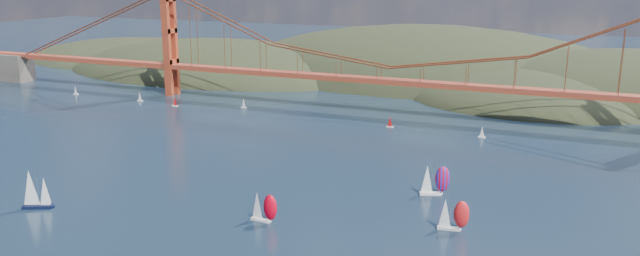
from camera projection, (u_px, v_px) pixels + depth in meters
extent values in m
ellipsoid|color=black|center=(221.00, 87.00, 416.05)|extent=(240.00, 140.00, 64.00)
ellipsoid|color=black|center=(426.00, 100.00, 404.56)|extent=(300.00, 180.00, 96.00)
ellipsoid|color=black|center=(635.00, 121.00, 331.99)|extent=(220.00, 140.00, 76.00)
ellipsoid|color=black|center=(533.00, 116.00, 322.67)|extent=(140.00, 110.00, 48.00)
ellipsoid|color=black|center=(140.00, 68.00, 475.66)|extent=(200.00, 140.00, 44.00)
cube|color=#963723|center=(389.00, 80.00, 285.45)|extent=(440.00, 7.00, 1.60)
cube|color=#91381C|center=(389.00, 83.00, 285.74)|extent=(440.00, 7.00, 0.80)
cube|color=#91381C|center=(170.00, 43.00, 327.48)|extent=(4.00, 8.50, 55.00)
cube|color=#4C443D|center=(10.00, 67.00, 376.46)|extent=(28.00, 12.00, 16.00)
cube|color=black|center=(38.00, 207.00, 175.94)|extent=(8.21, 5.52, 0.96)
cylinder|color=#99999E|center=(37.00, 185.00, 174.40)|extent=(0.12, 0.12, 11.60)
cone|color=white|center=(30.00, 188.00, 174.45)|extent=(6.01, 6.01, 10.21)
cone|color=white|center=(45.00, 191.00, 174.94)|extent=(4.29, 4.29, 8.12)
cube|color=white|center=(261.00, 220.00, 167.02)|extent=(5.67, 1.98, 0.67)
cylinder|color=#99999E|center=(261.00, 204.00, 165.78)|extent=(0.08, 0.08, 8.36)
cone|color=white|center=(257.00, 205.00, 166.45)|extent=(3.35, 3.35, 7.35)
ellipsoid|color=red|center=(270.00, 207.00, 164.66)|extent=(4.07, 2.74, 7.02)
cube|color=silver|center=(448.00, 228.00, 161.53)|extent=(5.87, 2.43, 0.68)
cylinder|color=#99999E|center=(450.00, 212.00, 160.32)|extent=(0.09, 0.09, 8.54)
cone|color=white|center=(445.00, 213.00, 160.73)|extent=(3.63, 3.63, 7.52)
ellipsoid|color=red|center=(462.00, 214.00, 159.75)|extent=(4.32, 3.08, 7.18)
cube|color=white|center=(430.00, 194.00, 186.41)|extent=(6.51, 3.84, 0.76)
cylinder|color=#99999E|center=(432.00, 177.00, 185.14)|extent=(0.09, 0.09, 9.44)
cone|color=white|center=(427.00, 179.00, 185.31)|extent=(4.53, 4.53, 8.31)
ellipsoid|color=red|center=(443.00, 179.00, 185.13)|extent=(5.09, 4.13, 7.93)
cube|color=silver|center=(76.00, 94.00, 334.93)|extent=(3.00, 1.00, 0.50)
cone|color=white|center=(75.00, 90.00, 334.35)|extent=(2.00, 2.00, 4.20)
cube|color=silver|center=(140.00, 101.00, 318.19)|extent=(3.00, 1.00, 0.50)
cone|color=white|center=(140.00, 96.00, 317.61)|extent=(2.00, 2.00, 4.20)
cube|color=silver|center=(175.00, 106.00, 306.02)|extent=(3.00, 1.00, 0.50)
cone|color=red|center=(175.00, 101.00, 305.43)|extent=(2.00, 2.00, 4.20)
cube|color=silver|center=(244.00, 107.00, 302.52)|extent=(3.00, 1.00, 0.50)
cone|color=white|center=(244.00, 103.00, 301.94)|extent=(2.00, 2.00, 4.20)
cube|color=silver|center=(482.00, 137.00, 249.10)|extent=(3.00, 1.00, 0.50)
cone|color=white|center=(482.00, 132.00, 248.52)|extent=(2.00, 2.00, 4.20)
cube|color=silver|center=(390.00, 127.00, 265.43)|extent=(3.00, 1.00, 0.50)
cone|color=red|center=(390.00, 122.00, 264.85)|extent=(2.00, 2.00, 4.20)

